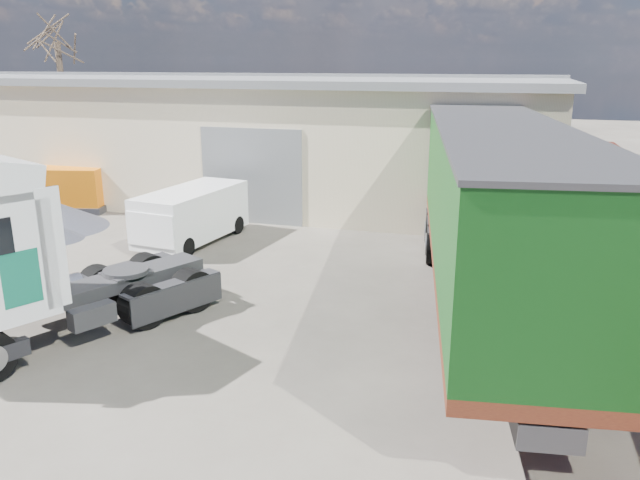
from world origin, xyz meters
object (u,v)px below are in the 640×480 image
(box_trailer, at_px, (497,202))
(panel_van, at_px, (189,216))
(bare_tree, at_px, (55,25))
(tractor_unit, at_px, (18,265))
(orange_skip, at_px, (72,192))

(box_trailer, bearing_deg, panel_van, 152.82)
(bare_tree, relative_size, tractor_unit, 1.40)
(bare_tree, xyz_separation_m, tractor_unit, (15.45, -21.35, -6.07))
(orange_skip, bearing_deg, bare_tree, 114.55)
(box_trailer, bearing_deg, bare_tree, 138.06)
(tractor_unit, bearing_deg, orange_skip, 149.07)
(bare_tree, xyz_separation_m, box_trailer, (24.98, -16.58, -5.13))
(tractor_unit, xyz_separation_m, box_trailer, (9.54, 4.77, 0.94))
(bare_tree, bearing_deg, orange_skip, -51.67)
(bare_tree, height_order, panel_van, bare_tree)
(panel_van, bearing_deg, orange_skip, 163.86)
(tractor_unit, relative_size, panel_van, 1.48)
(bare_tree, relative_size, orange_skip, 2.97)
(box_trailer, xyz_separation_m, orange_skip, (-16.92, 6.38, -2.01))
(bare_tree, relative_size, box_trailer, 0.68)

